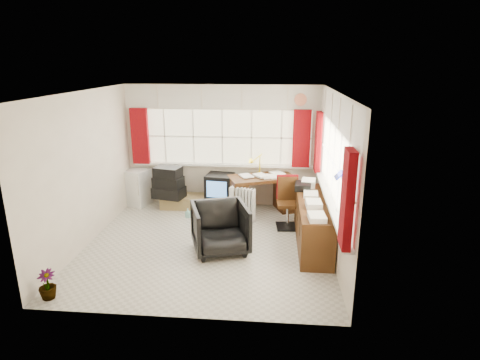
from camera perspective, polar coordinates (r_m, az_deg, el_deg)
The scene contains 20 objects.
ground at distance 6.82m, azimuth -4.53°, elevation -9.09°, with size 4.00×4.00×0.00m, color beige.
room_walls at distance 6.32m, azimuth -4.84°, elevation 3.26°, with size 4.00×4.00×4.00m.
window_back at distance 8.31m, azimuth -2.51°, elevation 2.66°, with size 3.70×0.12×3.60m.
window_right at distance 6.44m, azimuth 12.60°, elevation -1.97°, with size 0.12×3.70×3.60m.
curtains at distance 7.14m, azimuth 3.78°, elevation 4.49°, with size 3.83×3.83×1.15m.
overhead_cabinets at distance 7.07m, azimuth 4.37°, elevation 10.88°, with size 3.98×3.98×0.48m.
desk at distance 8.06m, azimuth 3.12°, elevation -1.75°, with size 1.43×1.05×0.78m.
desk_lamp at distance 8.11m, azimuth 2.85°, elevation 2.89°, with size 0.17×0.16×0.41m.
task_chair at distance 7.40m, azimuth 6.76°, elevation -2.80°, with size 0.43×0.45×0.95m.
office_chair at distance 6.43m, azimuth -2.83°, elevation -6.86°, with size 0.84×0.87×0.79m, color black.
radiator at distance 7.62m, azimuth 0.56°, elevation -3.99°, with size 0.47×0.31×0.66m.
credenza at distance 6.79m, azimuth 10.29°, elevation -5.81°, with size 0.50×2.00×0.85m.
file_tray at distance 7.21m, azimuth 8.96°, elevation -0.87°, with size 0.28×0.36×0.12m, color black.
tv_bench at distance 8.43m, azimuth -6.35°, elevation -3.06°, with size 1.40×0.50×0.25m, color #95794A.
crt_tv at distance 8.20m, azimuth -2.88°, elevation -0.84°, with size 0.59×0.56×0.49m.
hifi_stack at distance 8.28m, azimuth -10.13°, elevation -0.48°, with size 0.69×0.52×0.65m.
mini_fridge at distance 8.75m, azimuth -14.36°, elevation -0.99°, with size 0.57×0.58×0.76m.
spray_bottle_a at distance 7.64m, azimuth -2.26°, elevation -4.96°, with size 0.11×0.11×0.29m, color silver.
spray_bottle_b at distance 7.92m, azimuth -7.42°, elevation -4.67°, with size 0.08×0.08×0.18m, color #8CD0C6.
flower_vase at distance 5.86m, azimuth -25.74°, elevation -13.26°, with size 0.22×0.22×0.40m, color black.
Camera 1 is at (1.06, -6.05, 2.97)m, focal length 30.00 mm.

